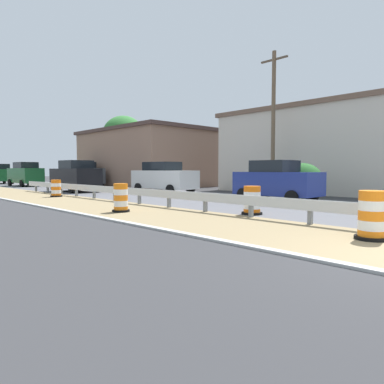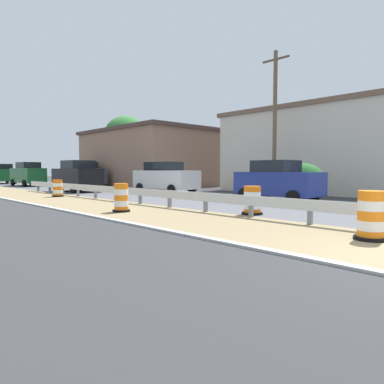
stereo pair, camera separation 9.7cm
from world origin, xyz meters
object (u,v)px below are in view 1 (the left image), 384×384
Objects in this scene: traffic_barrel_nearest at (372,218)px; traffic_barrel_mid at (121,199)px; car_distant_a at (83,174)px; car_trailing_near_lane at (164,178)px; car_mid_far_lane at (277,181)px; car_lead_far_lane at (75,176)px; traffic_barrel_close at (252,202)px; utility_pole_near at (273,121)px; car_trailing_far_lane at (25,174)px; traffic_barrel_far at (56,189)px.

traffic_barrel_mid is (-1.16, 8.23, -0.02)m from traffic_barrel_nearest.
car_distant_a reaches higher than traffic_barrel_nearest.
car_trailing_near_lane is 8.51m from car_mid_far_lane.
car_lead_far_lane reaches higher than traffic_barrel_mid.
car_mid_far_lane is (3.58, -13.86, -0.09)m from car_lead_far_lane.
car_trailing_near_lane is (6.53, 15.06, 0.53)m from traffic_barrel_nearest.
traffic_barrel_close is 0.11× the size of utility_pole_near.
traffic_barrel_nearest is at bearing -15.38° from car_distant_a.
utility_pole_near is (7.16, -11.31, 3.37)m from car_lead_far_lane.
car_trailing_near_lane reaches higher than traffic_barrel_mid.
traffic_barrel_nearest is 9.30m from car_mid_far_lane.
utility_pole_near is at bearing -164.15° from car_trailing_far_lane.
traffic_barrel_far is at bearing -107.73° from car_trailing_near_lane.
car_distant_a is at bearing 179.89° from car_mid_far_lane.
car_mid_far_lane is (6.59, 6.55, 0.50)m from traffic_barrel_nearest.
traffic_barrel_far is at bearing 97.28° from traffic_barrel_close.
utility_pole_near reaches higher than traffic_barrel_nearest.
traffic_barrel_close is at bearing -67.05° from car_mid_far_lane.
traffic_barrel_mid is 8.72m from traffic_barrel_far.
traffic_barrel_nearest is 1.04× the size of traffic_barrel_mid.
traffic_barrel_close is 5.35m from car_mid_far_lane.
traffic_barrel_nearest is 0.25× the size of car_distant_a.
utility_pole_near reaches higher than traffic_barrel_far.
car_distant_a reaches higher than car_mid_far_lane.
traffic_barrel_far is at bearing -36.04° from car_distant_a.
car_trailing_near_lane is 1.11× the size of car_distant_a.
utility_pole_near reaches higher than traffic_barrel_mid.
traffic_barrel_mid is 0.24× the size of car_distant_a.
car_trailing_far_lane is at bearing 106.46° from utility_pole_near.
utility_pole_near reaches higher than car_mid_far_lane.
car_distant_a is (4.83, 21.68, 0.67)m from traffic_barrel_close.
traffic_barrel_mid is 0.25× the size of car_lead_far_lane.
traffic_barrel_mid is 10.30m from car_trailing_near_lane.
utility_pole_near is at bearing -37.59° from traffic_barrel_far.
traffic_barrel_nearest is 20.65m from car_lead_far_lane.
car_distant_a reaches higher than car_lead_far_lane.
traffic_barrel_nearest is at bearing -81.95° from traffic_barrel_mid.
utility_pole_near reaches higher than car_lead_far_lane.
traffic_barrel_close is at bearing -26.60° from car_trailing_near_lane.
car_trailing_near_lane is 1.19× the size of car_mid_far_lane.
traffic_barrel_nearest is 4.77m from traffic_barrel_close.
car_lead_far_lane reaches higher than car_trailing_near_lane.
car_lead_far_lane reaches higher than car_mid_far_lane.
traffic_barrel_mid is at bearing -102.49° from car_mid_far_lane.
car_trailing_far_lane is 1.10× the size of car_distant_a.
traffic_barrel_nearest is 16.43m from car_trailing_near_lane.
utility_pole_near is (6.67, -22.56, 3.34)m from car_trailing_far_lane.
traffic_barrel_far is 11.30m from car_distant_a.
utility_pole_near is (8.48, 4.66, 4.01)m from traffic_barrel_close.
traffic_barrel_close is at bearing 69.18° from traffic_barrel_nearest.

